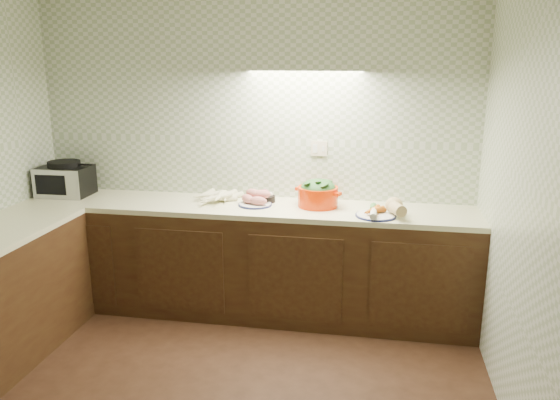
% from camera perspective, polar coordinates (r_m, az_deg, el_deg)
% --- Properties ---
extents(room, '(3.60, 3.60, 2.60)m').
position_cam_1_polar(room, '(2.76, -11.41, 6.06)').
color(room, black).
rests_on(room, ground).
extents(counter, '(3.60, 3.60, 0.90)m').
position_cam_1_polar(counter, '(3.96, -16.26, -9.42)').
color(counter, black).
rests_on(counter, ground).
extents(toaster_oven, '(0.41, 0.32, 0.29)m').
position_cam_1_polar(toaster_oven, '(4.92, -21.53, 2.02)').
color(toaster_oven, black).
rests_on(toaster_oven, counter).
extents(parsnip_pile, '(0.45, 0.43, 0.09)m').
position_cam_1_polar(parsnip_pile, '(4.42, -7.27, 0.26)').
color(parsnip_pile, beige).
rests_on(parsnip_pile, counter).
extents(sweet_potato_plate, '(0.27, 0.27, 0.12)m').
position_cam_1_polar(sweet_potato_plate, '(4.29, -2.57, 0.07)').
color(sweet_potato_plate, '#121644').
rests_on(sweet_potato_plate, counter).
extents(onion_bowl, '(0.14, 0.14, 0.11)m').
position_cam_1_polar(onion_bowl, '(4.39, -1.43, 0.30)').
color(onion_bowl, black).
rests_on(onion_bowl, counter).
extents(dutch_oven, '(0.41, 0.41, 0.22)m').
position_cam_1_polar(dutch_oven, '(4.25, 3.99, 0.71)').
color(dutch_oven, red).
rests_on(dutch_oven, counter).
extents(veg_plate, '(0.37, 0.36, 0.14)m').
position_cam_1_polar(veg_plate, '(4.07, 10.84, -0.95)').
color(veg_plate, '#121644').
rests_on(veg_plate, counter).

